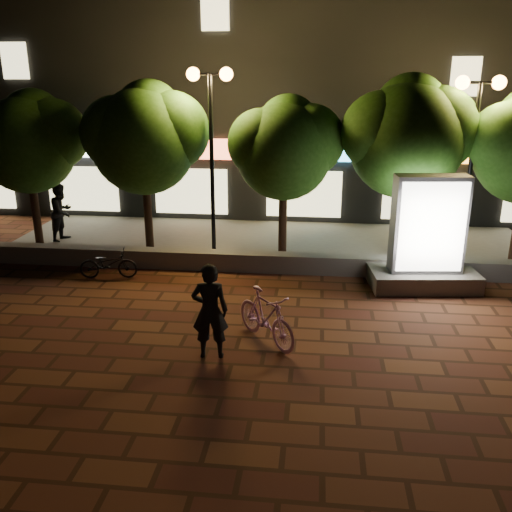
# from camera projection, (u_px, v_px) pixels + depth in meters

# --- Properties ---
(ground) EXTENTS (80.00, 80.00, 0.00)m
(ground) POSITION_uv_depth(u_px,v_px,m) (240.00, 337.00, 11.27)
(ground) COLOR #5A301C
(ground) RESTS_ON ground
(retaining_wall) EXTENTS (16.00, 0.45, 0.50)m
(retaining_wall) POSITION_uv_depth(u_px,v_px,m) (260.00, 262.00, 14.96)
(retaining_wall) COLOR slate
(retaining_wall) RESTS_ON ground
(sidewalk) EXTENTS (16.00, 5.00, 0.08)m
(sidewalk) POSITION_uv_depth(u_px,v_px,m) (269.00, 242.00, 17.39)
(sidewalk) COLOR slate
(sidewalk) RESTS_ON ground
(building_block) EXTENTS (28.00, 8.12, 11.30)m
(building_block) POSITION_uv_depth(u_px,v_px,m) (284.00, 76.00, 21.94)
(building_block) COLOR black
(building_block) RESTS_ON ground
(tree_far_left) EXTENTS (3.36, 2.80, 4.63)m
(tree_far_left) POSITION_uv_depth(u_px,v_px,m) (29.00, 138.00, 16.12)
(tree_far_left) COLOR black
(tree_far_left) RESTS_ON sidewalk
(tree_left) EXTENTS (3.60, 3.00, 4.89)m
(tree_left) POSITION_uv_depth(u_px,v_px,m) (146.00, 135.00, 15.70)
(tree_left) COLOR black
(tree_left) RESTS_ON sidewalk
(tree_mid) EXTENTS (3.24, 2.70, 4.50)m
(tree_mid) POSITION_uv_depth(u_px,v_px,m) (286.00, 145.00, 15.35)
(tree_mid) COLOR black
(tree_mid) RESTS_ON sidewalk
(tree_right) EXTENTS (3.72, 3.10, 5.07)m
(tree_right) POSITION_uv_depth(u_px,v_px,m) (409.00, 133.00, 14.89)
(tree_right) COLOR black
(tree_right) RESTS_ON sidewalk
(street_lamp_left) EXTENTS (1.26, 0.36, 5.18)m
(street_lamp_left) POSITION_uv_depth(u_px,v_px,m) (211.00, 115.00, 15.06)
(street_lamp_left) COLOR black
(street_lamp_left) RESTS_ON sidewalk
(street_lamp_right) EXTENTS (1.26, 0.36, 4.98)m
(street_lamp_right) POSITION_uv_depth(u_px,v_px,m) (476.00, 122.00, 14.36)
(street_lamp_right) COLOR black
(street_lamp_right) RESTS_ON sidewalk
(ad_kiosk) EXTENTS (2.74, 1.59, 2.83)m
(ad_kiosk) POSITION_uv_depth(u_px,v_px,m) (426.00, 243.00, 13.55)
(ad_kiosk) COLOR slate
(ad_kiosk) RESTS_ON ground
(scooter_pink) EXTENTS (1.58, 1.70, 1.09)m
(scooter_pink) POSITION_uv_depth(u_px,v_px,m) (266.00, 317.00, 10.91)
(scooter_pink) COLOR #E296D1
(scooter_pink) RESTS_ON ground
(rider) EXTENTS (0.72, 0.52, 1.86)m
(rider) POSITION_uv_depth(u_px,v_px,m) (210.00, 311.00, 10.23)
(rider) COLOR black
(rider) RESTS_ON ground
(scooter_parked) EXTENTS (1.55, 0.74, 0.78)m
(scooter_parked) POSITION_uv_depth(u_px,v_px,m) (108.00, 264.00, 14.39)
(scooter_parked) COLOR black
(scooter_parked) RESTS_ON ground
(pedestrian) EXTENTS (0.81, 0.97, 1.81)m
(pedestrian) POSITION_uv_depth(u_px,v_px,m) (62.00, 212.00, 17.26)
(pedestrian) COLOR black
(pedestrian) RESTS_ON sidewalk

